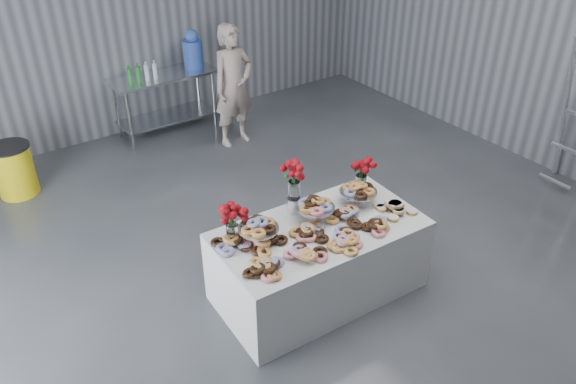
{
  "coord_description": "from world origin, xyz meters",
  "views": [
    {
      "loc": [
        -2.56,
        -3.1,
        3.72
      ],
      "look_at": [
        -0.03,
        0.49,
        0.94
      ],
      "focal_mm": 35.0,
      "sensor_mm": 36.0,
      "label": 1
    }
  ],
  "objects_px": {
    "water_jug": "(193,51)",
    "trash_barrel": "(14,170)",
    "person": "(233,86)",
    "display_table": "(319,261)",
    "prep_table": "(165,93)"
  },
  "relations": [
    {
      "from": "water_jug",
      "to": "trash_barrel",
      "type": "relative_size",
      "value": 0.86
    },
    {
      "from": "display_table",
      "to": "trash_barrel",
      "type": "bearing_deg",
      "value": 118.52
    },
    {
      "from": "water_jug",
      "to": "display_table",
      "type": "bearing_deg",
      "value": -101.48
    },
    {
      "from": "prep_table",
      "to": "water_jug",
      "type": "bearing_deg",
      "value": -0.0
    },
    {
      "from": "display_table",
      "to": "prep_table",
      "type": "distance_m",
      "value": 4.05
    },
    {
      "from": "person",
      "to": "trash_barrel",
      "type": "distance_m",
      "value": 2.97
    },
    {
      "from": "water_jug",
      "to": "person",
      "type": "distance_m",
      "value": 0.91
    },
    {
      "from": "prep_table",
      "to": "display_table",
      "type": "bearing_deg",
      "value": -94.51
    },
    {
      "from": "display_table",
      "to": "trash_barrel",
      "type": "relative_size",
      "value": 2.95
    },
    {
      "from": "prep_table",
      "to": "person",
      "type": "xyz_separation_m",
      "value": [
        0.66,
        -0.84,
        0.23
      ]
    },
    {
      "from": "display_table",
      "to": "person",
      "type": "distance_m",
      "value": 3.37
    },
    {
      "from": "prep_table",
      "to": "trash_barrel",
      "type": "xyz_separation_m",
      "value": [
        -2.24,
        -0.5,
        -0.3
      ]
    },
    {
      "from": "prep_table",
      "to": "trash_barrel",
      "type": "bearing_deg",
      "value": -167.46
    },
    {
      "from": "prep_table",
      "to": "trash_barrel",
      "type": "height_order",
      "value": "prep_table"
    },
    {
      "from": "water_jug",
      "to": "trash_barrel",
      "type": "distance_m",
      "value": 2.9
    }
  ]
}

